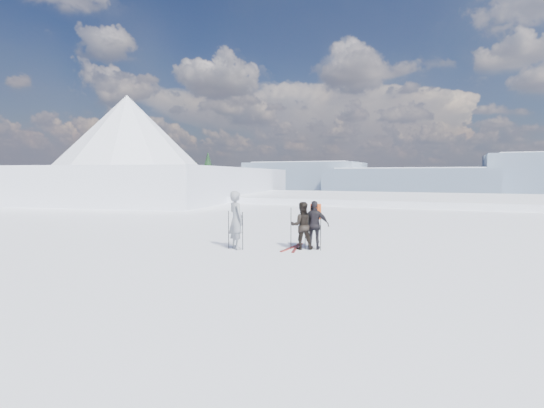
{
  "coord_description": "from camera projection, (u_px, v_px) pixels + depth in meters",
  "views": [
    {
      "loc": [
        2.37,
        -8.46,
        2.36
      ],
      "look_at": [
        -2.56,
        3.0,
        1.48
      ],
      "focal_mm": 28.0,
      "sensor_mm": 36.0,
      "label": 1
    }
  ],
  "objects": [
    {
      "name": "lake_basin",
      "position": [
        422.0,
        277.0,
        36.8
      ],
      "size": [
        820.0,
        820.0,
        71.62
      ],
      "color": "white",
      "rests_on": "ground"
    },
    {
      "name": "far_mountain_range",
      "position": [
        484.0,
        184.0,
        414.45
      ],
      "size": [
        770.0,
        110.0,
        53.0
      ],
      "color": "slate",
      "rests_on": "ground"
    },
    {
      "name": "near_ridge",
      "position": [
        166.0,
        228.0,
        46.45
      ],
      "size": [
        31.37,
        35.68,
        25.62
      ],
      "color": "white",
      "rests_on": "ground"
    },
    {
      "name": "skier_grey",
      "position": [
        236.0,
        220.0,
        13.38
      ],
      "size": [
        0.8,
        0.76,
        1.84
      ],
      "primitive_type": "imported",
      "rotation": [
        0.0,
        0.0,
        2.47
      ],
      "color": "gray",
      "rests_on": "ground"
    },
    {
      "name": "skier_dark",
      "position": [
        302.0,
        226.0,
        13.32
      ],
      "size": [
        0.9,
        0.82,
        1.5
      ],
      "primitive_type": "imported",
      "rotation": [
        0.0,
        0.0,
        3.56
      ],
      "color": "black",
      "rests_on": "ground"
    },
    {
      "name": "skier_pack",
      "position": [
        315.0,
        225.0,
        13.29
      ],
      "size": [
        0.95,
        0.54,
        1.53
      ],
      "primitive_type": "imported",
      "rotation": [
        0.0,
        0.0,
        3.33
      ],
      "color": "black",
      "rests_on": "ground"
    },
    {
      "name": "backpack",
      "position": [
        316.0,
        193.0,
        13.46
      ],
      "size": [
        0.36,
        0.24,
        0.48
      ],
      "primitive_type": "cube",
      "rotation": [
        0.0,
        0.0,
        3.33
      ],
      "color": "#F35116",
      "rests_on": "skier_pack"
    },
    {
      "name": "ski_poles",
      "position": [
        282.0,
        230.0,
        13.26
      ],
      "size": [
        2.8,
        0.9,
        1.32
      ],
      "color": "black",
      "rests_on": "ground"
    },
    {
      "name": "skis_loose",
      "position": [
        294.0,
        247.0,
        13.6
      ],
      "size": [
        0.48,
        1.7,
        0.03
      ],
      "color": "black",
      "rests_on": "ground"
    }
  ]
}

